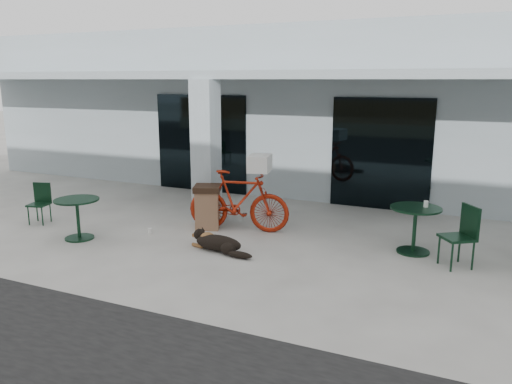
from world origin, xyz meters
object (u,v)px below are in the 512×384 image
at_px(bicycle, 238,201).
at_px(cafe_chair_near, 39,204).
at_px(cafe_table_near, 78,219).
at_px(trash_receptacle, 208,207).
at_px(dog, 218,242).
at_px(cafe_chair_far_b, 457,237).
at_px(cafe_table_far, 414,230).

height_order(bicycle, cafe_chair_near, bicycle).
distance_m(cafe_table_near, trash_receptacle, 2.62).
distance_m(bicycle, dog, 1.42).
distance_m(cafe_chair_near, cafe_chair_far_b, 8.58).
distance_m(dog, cafe_table_near, 2.95).
height_order(cafe_table_near, trash_receptacle, trash_receptacle).
xyz_separation_m(bicycle, cafe_table_near, (-2.67, -1.80, -0.24)).
height_order(cafe_chair_near, cafe_table_far, cafe_chair_near).
xyz_separation_m(bicycle, cafe_chair_far_b, (4.27, -0.36, -0.11)).
distance_m(cafe_table_far, trash_receptacle, 4.22).
bearing_deg(cafe_chair_far_b, dog, -112.19).
distance_m(bicycle, cafe_chair_far_b, 4.29).
height_order(cafe_chair_near, cafe_chair_far_b, cafe_chair_far_b).
bearing_deg(dog, bicycle, 112.02).
xyz_separation_m(dog, trash_receptacle, (-0.92, 1.23, 0.29)).
relative_size(dog, cafe_table_near, 1.22).
relative_size(cafe_chair_near, cafe_chair_far_b, 0.83).
bearing_deg(trash_receptacle, cafe_chair_far_b, -3.00).
bearing_deg(bicycle, cafe_table_near, 112.22).
bearing_deg(trash_receptacle, cafe_table_far, 2.72).
relative_size(bicycle, cafe_table_near, 2.46).
distance_m(dog, trash_receptacle, 1.56).
bearing_deg(bicycle, dog, 178.22).
distance_m(cafe_table_near, cafe_table_far, 6.49).
relative_size(dog, cafe_table_far, 1.16).
bearing_deg(trash_receptacle, cafe_table_near, -139.41).
height_order(cafe_table_far, trash_receptacle, trash_receptacle).
relative_size(bicycle, dog, 2.01).
bearing_deg(dog, cafe_table_near, -158.69).
bearing_deg(bicycle, cafe_chair_far_b, -106.63).
distance_m(bicycle, cafe_chair_near, 4.45).
xyz_separation_m(dog, cafe_chair_far_b, (4.04, 0.97, 0.36)).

